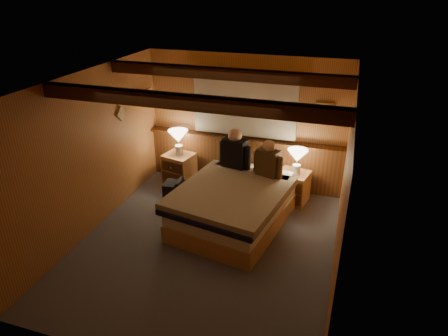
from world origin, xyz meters
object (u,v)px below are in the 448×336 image
at_px(person_left, 235,151).
at_px(duffel_bag, 180,191).
at_px(nightstand_left, 179,168).
at_px(lamp_right, 297,157).
at_px(bed, 233,205).
at_px(nightstand_right, 293,187).
at_px(lamp_left, 178,138).
at_px(person_right, 268,161).

height_order(person_left, duffel_bag, person_left).
bearing_deg(nightstand_left, lamp_right, 8.89).
bearing_deg(nightstand_left, bed, -26.31).
bearing_deg(duffel_bag, nightstand_right, 9.07).
relative_size(lamp_left, person_left, 0.68).
height_order(lamp_left, duffel_bag, lamp_left).
xyz_separation_m(nightstand_right, lamp_right, (0.04, -0.04, 0.59)).
bearing_deg(nightstand_right, nightstand_left, -170.81).
bearing_deg(person_right, nightstand_right, 67.84).
relative_size(nightstand_left, duffel_bag, 1.07).
relative_size(nightstand_right, person_right, 0.92).
height_order(lamp_left, lamp_right, lamp_left).
xyz_separation_m(bed, person_right, (0.40, 0.58, 0.56)).
relative_size(lamp_right, duffel_bag, 0.78).
height_order(bed, duffel_bag, bed).
height_order(lamp_left, person_right, person_right).
height_order(lamp_right, person_left, person_left).
bearing_deg(person_right, nightstand_left, -178.23).
bearing_deg(lamp_left, person_left, -17.68).
xyz_separation_m(nightstand_right, person_left, (-0.96, -0.29, 0.66)).
relative_size(person_left, duffel_bag, 1.23).
bearing_deg(person_right, lamp_left, -178.57).
height_order(lamp_left, person_left, person_left).
xyz_separation_m(nightstand_left, person_left, (1.20, -0.37, 0.66)).
relative_size(nightstand_left, person_left, 0.87).
bearing_deg(lamp_right, person_right, -135.61).
bearing_deg(bed, lamp_left, 151.28).
height_order(lamp_right, person_right, person_right).
height_order(bed, person_right, person_right).
xyz_separation_m(lamp_left, lamp_right, (2.19, -0.13, -0.04)).
xyz_separation_m(lamp_left, person_left, (1.19, -0.38, 0.04)).
distance_m(bed, lamp_right, 1.37).
bearing_deg(lamp_right, nightstand_left, 176.89).
height_order(nightstand_left, duffel_bag, nightstand_left).
height_order(nightstand_left, nightstand_right, nightstand_left).
relative_size(nightstand_left, person_right, 0.96).
height_order(nightstand_right, lamp_left, lamp_left).
bearing_deg(nightstand_right, duffel_bag, -152.56).
height_order(lamp_right, duffel_bag, lamp_right).
distance_m(person_left, person_right, 0.62).
distance_m(nightstand_right, lamp_right, 0.59).
bearing_deg(lamp_left, person_right, -16.51).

